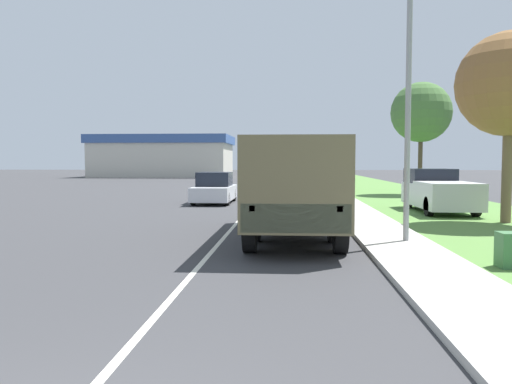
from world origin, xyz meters
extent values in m
plane|color=#38383A|center=(0.00, 40.00, 0.00)|extent=(180.00, 180.00, 0.00)
cube|color=silver|center=(0.00, 40.00, 0.00)|extent=(0.12, 120.00, 0.00)
cube|color=#ADAAA3|center=(4.50, 40.00, 0.06)|extent=(1.80, 120.00, 0.12)
cube|color=#56843D|center=(8.90, 40.00, 0.01)|extent=(7.00, 120.00, 0.02)
cube|color=#474C38|center=(1.94, 14.03, 1.62)|extent=(2.37, 2.11, 2.04)
cube|color=brown|center=(1.94, 10.26, 1.63)|extent=(2.37, 5.44, 2.05)
cube|color=#474C38|center=(1.94, 7.59, 0.95)|extent=(2.26, 0.10, 0.60)
cube|color=red|center=(1.05, 7.57, 1.15)|extent=(0.12, 0.06, 0.12)
cube|color=red|center=(2.83, 7.57, 1.15)|extent=(0.12, 0.06, 0.12)
cylinder|color=black|center=(0.90, 13.93, 0.57)|extent=(0.30, 1.15, 1.15)
cylinder|color=black|center=(2.98, 13.93, 0.57)|extent=(0.30, 1.15, 1.15)
cylinder|color=black|center=(0.90, 8.90, 0.57)|extent=(0.30, 1.15, 1.15)
cylinder|color=black|center=(2.98, 8.90, 0.57)|extent=(0.30, 1.15, 1.15)
cylinder|color=black|center=(0.90, 10.53, 0.57)|extent=(0.30, 1.15, 1.15)
cylinder|color=black|center=(2.98, 10.53, 0.57)|extent=(0.30, 1.15, 1.15)
cube|color=silver|center=(-2.02, 22.65, 0.52)|extent=(1.86, 4.33, 0.69)
cube|color=black|center=(-2.02, 22.74, 1.22)|extent=(1.64, 1.95, 0.71)
cylinder|color=black|center=(-2.85, 24.04, 0.32)|extent=(0.20, 0.64, 0.64)
cylinder|color=black|center=(-1.19, 24.04, 0.32)|extent=(0.20, 0.64, 0.64)
cylinder|color=black|center=(-2.85, 21.27, 0.32)|extent=(0.20, 0.64, 0.64)
cylinder|color=black|center=(-1.19, 21.27, 0.32)|extent=(0.20, 0.64, 0.64)
cube|color=silver|center=(1.81, 36.81, 0.57)|extent=(1.82, 4.85, 0.78)
cube|color=black|center=(1.81, 36.91, 1.35)|extent=(1.60, 2.18, 0.78)
cylinder|color=black|center=(1.00, 38.37, 0.32)|extent=(0.20, 0.64, 0.64)
cylinder|color=black|center=(2.62, 38.37, 0.32)|extent=(0.20, 0.64, 0.64)
cylinder|color=black|center=(1.00, 35.26, 0.32)|extent=(0.20, 0.64, 0.64)
cylinder|color=black|center=(2.62, 35.26, 0.32)|extent=(0.20, 0.64, 0.64)
cube|color=silver|center=(8.05, 18.62, 0.71)|extent=(2.00, 5.12, 0.93)
cube|color=black|center=(8.05, 20.11, 1.49)|extent=(1.84, 2.15, 0.62)
cube|color=silver|center=(8.05, 17.55, 1.24)|extent=(2.00, 2.97, 0.12)
cylinder|color=black|center=(7.17, 20.31, 0.40)|extent=(0.24, 0.76, 0.76)
cylinder|color=black|center=(8.93, 20.31, 0.40)|extent=(0.24, 0.76, 0.76)
cylinder|color=black|center=(7.17, 16.93, 0.40)|extent=(0.24, 0.76, 0.76)
cylinder|color=black|center=(8.93, 16.93, 0.40)|extent=(0.24, 0.76, 0.76)
cylinder|color=gray|center=(4.75, 10.16, 4.12)|extent=(0.14, 0.14, 7.99)
cylinder|color=brown|center=(9.22, 15.00, 1.89)|extent=(0.34, 0.34, 3.74)
sphere|color=brown|center=(9.22, 15.00, 4.73)|extent=(3.53, 3.53, 3.53)
cylinder|color=#4C3D2D|center=(10.19, 30.15, 2.12)|extent=(0.28, 0.28, 4.21)
sphere|color=#477038|center=(10.19, 30.15, 5.28)|extent=(3.82, 3.82, 3.82)
cube|color=beige|center=(-15.99, 66.99, 2.31)|extent=(18.43, 10.61, 4.62)
cube|color=#385693|center=(-15.99, 66.99, 5.19)|extent=(19.16, 11.04, 1.15)
camera|label=1|loc=(1.82, -2.56, 2.10)|focal=35.00mm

